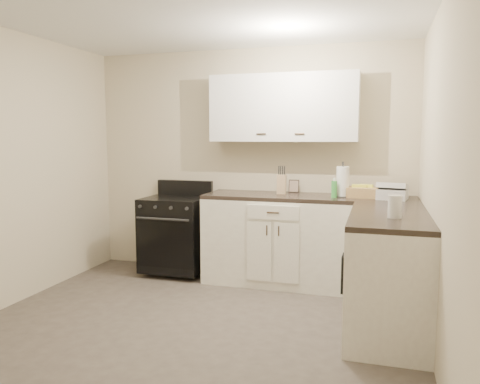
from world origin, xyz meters
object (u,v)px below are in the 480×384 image
(stove, at_px, (175,234))
(countertop_grill, at_px, (392,194))
(wicker_basket, at_px, (363,192))
(knife_block, at_px, (282,184))
(paper_towel, at_px, (343,182))

(stove, bearing_deg, countertop_grill, -0.62)
(wicker_basket, bearing_deg, stove, -179.08)
(knife_block, bearing_deg, stove, 179.19)
(knife_block, distance_m, paper_towel, 0.64)
(knife_block, distance_m, wicker_basket, 0.84)
(knife_block, xyz_separation_m, countertop_grill, (1.11, -0.13, -0.05))
(wicker_basket, xyz_separation_m, countertop_grill, (0.28, -0.06, -0.00))
(countertop_grill, bearing_deg, wicker_basket, 178.47)
(knife_block, bearing_deg, paper_towel, -12.76)
(stove, bearing_deg, paper_towel, 0.70)
(stove, height_order, paper_towel, paper_towel)
(stove, height_order, countertop_grill, countertop_grill)
(wicker_basket, height_order, countertop_grill, wicker_basket)
(paper_towel, bearing_deg, knife_block, 172.93)
(paper_towel, height_order, wicker_basket, paper_towel)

